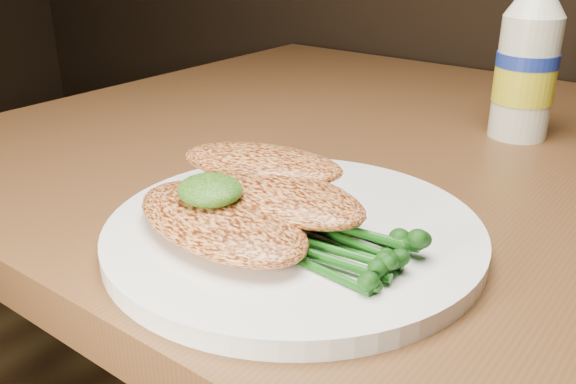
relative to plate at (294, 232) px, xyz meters
The scene contains 7 objects.
plate is the anchor object (origin of this frame).
chicken_front 0.06m from the plate, 122.08° to the right, with size 0.16×0.08×0.03m, color #DE8946.
chicken_mid 0.03m from the plate, behind, with size 0.15×0.08×0.02m, color #DE8946.
chicken_back 0.07m from the plate, 153.30° to the left, with size 0.14×0.07×0.02m, color #DE8946.
pesto_front 0.07m from the plate, 132.24° to the right, with size 0.05×0.05×0.02m, color #07340A.
broccolini_bundle 0.05m from the plate, 21.31° to the right, with size 0.13×0.10×0.02m, color #134C10, non-canonical shape.
mayo_bottle 0.36m from the plate, 82.33° to the left, with size 0.06×0.06×0.18m, color #E9E7C6, non-canonical shape.
Camera 1 is at (0.14, 0.47, 0.97)m, focal length 38.56 mm.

